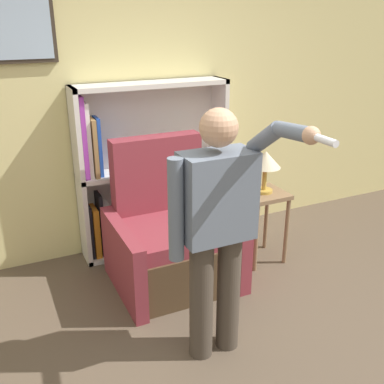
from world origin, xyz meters
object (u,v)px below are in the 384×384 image
table_lamp (266,162)px  bookcase (140,172)px  armchair (170,239)px  side_table (263,208)px  person_standing (217,224)px

table_lamp → bookcase: bearing=143.0°
table_lamp → armchair: bearing=176.5°
armchair → table_lamp: (0.86, -0.05, 0.57)m
side_table → table_lamp: table_lamp is taller
armchair → table_lamp: bearing=-3.5°
bookcase → table_lamp: bearing=-37.0°
person_standing → side_table: person_standing is taller
person_standing → table_lamp: size_ratio=4.40×
bookcase → person_standing: size_ratio=0.96×
person_standing → side_table: (0.94, 0.89, -0.42)m
bookcase → side_table: 1.14m
person_standing → table_lamp: 1.30m
armchair → person_standing: size_ratio=0.72×
person_standing → table_lamp: person_standing is taller
armchair → side_table: 0.87m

